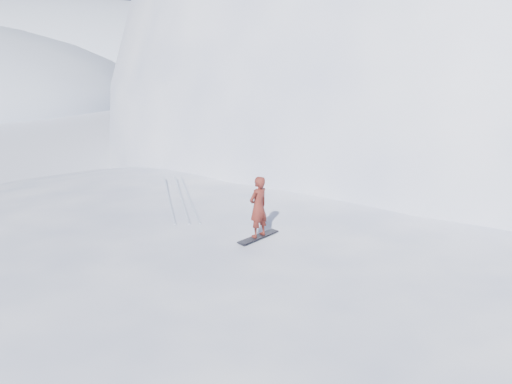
% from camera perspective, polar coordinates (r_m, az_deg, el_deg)
% --- Properties ---
extents(ground, '(400.00, 400.00, 0.00)m').
position_cam_1_polar(ground, '(15.93, -5.55, -13.29)').
color(ground, white).
rests_on(ground, ground).
extents(near_ridge, '(36.00, 28.00, 4.80)m').
position_cam_1_polar(near_ridge, '(18.59, -2.21, -8.63)').
color(near_ridge, white).
rests_on(near_ridge, ground).
extents(summit_peak, '(60.00, 56.00, 56.00)m').
position_cam_1_polar(summit_peak, '(45.91, 24.09, 5.21)').
color(summit_peak, white).
rests_on(summit_peak, ground).
extents(peak_shoulder, '(28.00, 24.00, 18.00)m').
position_cam_1_polar(peak_shoulder, '(35.99, 11.41, 3.55)').
color(peak_shoulder, white).
rests_on(peak_shoulder, ground).
extents(far_ridge_c, '(140.00, 90.00, 36.00)m').
position_cam_1_polar(far_ridge_c, '(130.53, -22.54, 11.88)').
color(far_ridge_c, white).
rests_on(far_ridge_c, ground).
extents(wind_bumps, '(16.00, 14.40, 1.00)m').
position_cam_1_polar(wind_bumps, '(17.83, -7.20, -9.92)').
color(wind_bumps, white).
rests_on(wind_bumps, ground).
extents(snowboard, '(1.31, 1.24, 0.03)m').
position_cam_1_polar(snowboard, '(14.89, 0.27, -5.11)').
color(snowboard, black).
rests_on(snowboard, near_ridge).
extents(snowboarder, '(0.79, 0.78, 1.84)m').
position_cam_1_polar(snowboarder, '(14.57, 0.27, -1.71)').
color(snowboarder, maroon).
rests_on(snowboarder, snowboard).
extents(board_tracks, '(1.83, 5.93, 0.04)m').
position_cam_1_polar(board_tracks, '(18.88, -8.72, -0.54)').
color(board_tracks, silver).
rests_on(board_tracks, ground).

